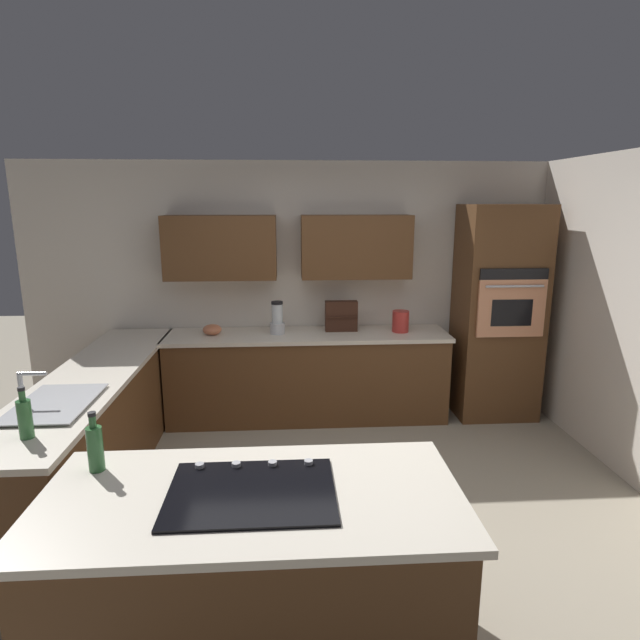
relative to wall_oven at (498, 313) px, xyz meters
name	(u,v)px	position (x,y,z in m)	size (l,w,h in m)	color
ground_plane	(331,512)	(1.85, 1.72, -1.09)	(14.00, 14.00, 0.00)	#9E937F
wall_back	(309,279)	(1.91, -0.33, 0.32)	(6.00, 0.44, 2.60)	silver
lower_cabinets_back	(308,378)	(1.95, 0.00, -0.66)	(2.80, 0.60, 0.86)	brown
countertop_back	(307,335)	(1.95, 0.00, -0.21)	(2.84, 0.64, 0.04)	silver
lower_cabinets_side	(96,431)	(3.67, 1.17, -0.66)	(0.60, 2.90, 0.86)	brown
countertop_side	(90,377)	(3.67, 1.17, -0.21)	(0.64, 2.94, 0.04)	silver
island_base	(254,582)	(2.32, 2.93, -0.66)	(1.85, 0.85, 0.86)	brown
island_top	(252,497)	(2.32, 2.93, -0.21)	(1.93, 0.93, 0.04)	silver
wall_oven	(498,313)	(0.00, 0.00, 0.00)	(0.80, 0.66, 2.17)	brown
sink_unit	(54,403)	(3.68, 1.79, -0.17)	(0.46, 0.70, 0.23)	#515456
cooktop	(252,491)	(2.32, 2.92, -0.18)	(0.76, 0.56, 0.03)	black
blender	(277,320)	(2.25, -0.02, -0.05)	(0.15, 0.15, 0.33)	silver
mixing_bowl	(212,330)	(2.90, -0.02, -0.14)	(0.19, 0.19, 0.10)	#CC724C
spice_rack	(341,316)	(1.60, -0.08, -0.03)	(0.33, 0.11, 0.31)	#381E14
kettle	(401,321)	(1.00, -0.02, -0.08)	(0.17, 0.17, 0.22)	red
dish_soap_bottle	(25,418)	(3.62, 2.27, -0.07)	(0.08, 0.08, 0.30)	#336B38
oil_bottle	(95,447)	(3.10, 2.67, -0.06)	(0.08, 0.08, 0.31)	#336B38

